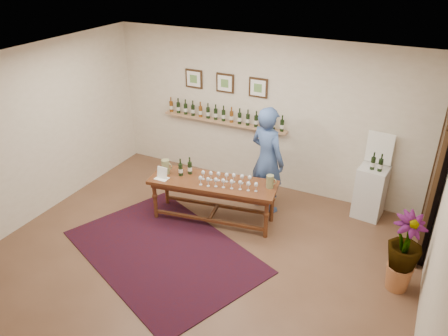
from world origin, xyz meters
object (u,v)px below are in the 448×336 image
at_px(display_pedestal, 370,192).
at_px(potted_plant, 403,253).
at_px(tasting_table, 213,187).
at_px(person, 267,160).

height_order(display_pedestal, potted_plant, potted_plant).
bearing_deg(tasting_table, display_pedestal, 19.99).
distance_m(tasting_table, person, 1.02).
xyz_separation_m(tasting_table, display_pedestal, (2.29, 1.28, -0.17)).
height_order(tasting_table, potted_plant, potted_plant).
distance_m(tasting_table, potted_plant, 2.99).
relative_size(potted_plant, person, 0.54).
relative_size(tasting_table, person, 1.16).
bearing_deg(person, potted_plant, 176.65).
xyz_separation_m(display_pedestal, potted_plant, (0.67, -1.65, 0.13)).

